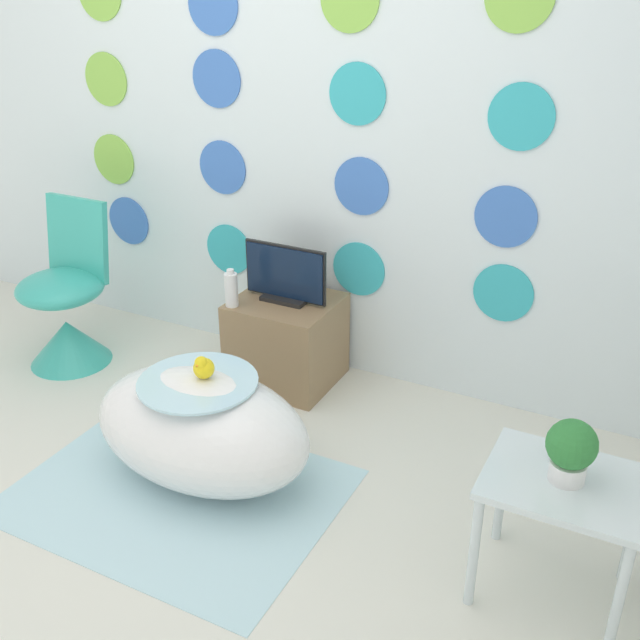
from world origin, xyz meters
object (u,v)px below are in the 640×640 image
Objects in this scene: bathtub at (202,428)px; tv at (285,277)px; vase at (231,289)px; chair at (66,313)px; potted_plant_left at (571,449)px.

tv reaches higher than bathtub.
tv is at bearing 41.18° from vase.
tv is at bearing 17.30° from chair.
tv is 0.25m from vase.
chair is at bearing 169.40° from potted_plant_left.
potted_plant_left is (2.50, -0.47, 0.29)m from chair.
chair reaches higher than vase.
bathtub is 1.10× the size of chair.
potted_plant_left is (1.34, 0.02, 0.33)m from bathtub.
tv is (-0.08, 0.82, 0.31)m from bathtub.
bathtub is at bearing -67.27° from vase.
bathtub is 5.03× the size of vase.
vase is (-0.27, 0.65, 0.28)m from bathtub.
bathtub is 1.38m from potted_plant_left.
chair reaches higher than bathtub.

